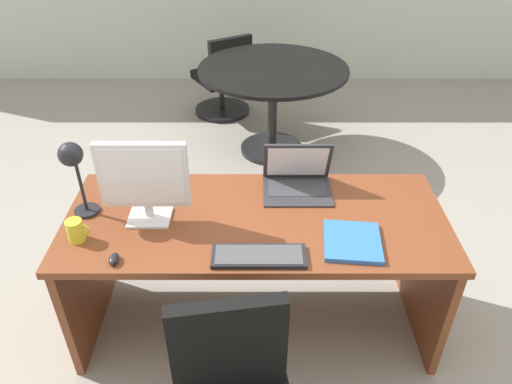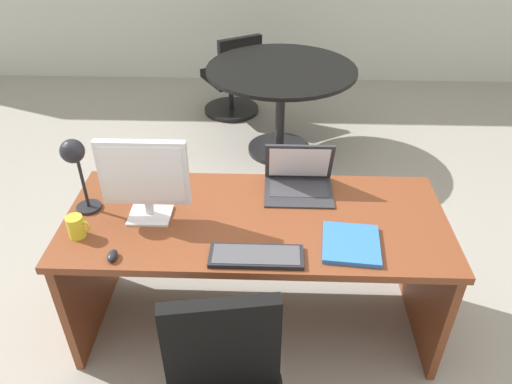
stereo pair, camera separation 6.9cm
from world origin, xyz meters
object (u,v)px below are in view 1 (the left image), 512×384
Objects in this scene: mouse at (114,259)px; meeting_table at (272,89)px; desk at (256,244)px; laptop at (297,174)px; meeting_chair_near at (223,83)px; coffee_mug at (76,231)px; keyboard at (259,256)px; book at (352,241)px; monitor at (144,179)px; desk_lamp at (73,164)px.

mouse is 0.06× the size of meeting_table.
desk is 0.42m from laptop.
laptop is 2.58m from meeting_chair_near.
mouse is 3.10m from meeting_chair_near.
meeting_table is (0.94, 2.14, -0.22)m from coffee_mug.
laptop reaches higher than keyboard.
keyboard is 5.45× the size of mouse.
keyboard is 1.39× the size of book.
meeting_table is at bearing 85.79° from desk.
mouse is (-0.82, -0.58, -0.06)m from laptop.
meeting_chair_near is at bearing 84.68° from mouse.
mouse is at bearing -148.96° from desk.
desk_lamp is at bearing 174.37° from monitor.
laptop is 0.42× the size of meeting_chair_near.
book is at bearing -9.57° from desk_lamp.
mouse is 1.04m from book.
meeting_table is at bearing 86.73° from keyboard.
monitor is 1.01× the size of keyboard.
meeting_chair_near is at bearing 96.80° from desk.
desk is at bearing -134.97° from laptop.
meeting_chair_near is at bearing 121.13° from meeting_table.
coffee_mug is at bearing -156.98° from laptop.
desk is 5.26× the size of laptop.
coffee_mug is (-1.01, -0.43, -0.02)m from laptop.
book is at bearing -75.64° from meeting_chair_near.
desk_lamp is at bearing 95.91° from coffee_mug.
mouse reaches higher than keyboard.
monitor reaches higher than meeting_chair_near.
meeting_chair_near is at bearing 86.12° from monitor.
monitor reaches higher than keyboard.
laptop reaches higher than book.
desk is 6.26× the size of book.
coffee_mug reaches higher than desk.
desk is at bearing 2.28° from desk_lamp.
coffee_mug reaches higher than meeting_chair_near.
book is at bearing -29.54° from desk.
meeting_table is at bearing -58.87° from meeting_chair_near.
desk is 1.49× the size of meeting_table.
desk_lamp reaches higher than keyboard.
coffee_mug is 2.35m from meeting_table.
desk is at bearing 31.04° from mouse.
coffee_mug is at bearing -164.78° from desk.
coffee_mug reaches higher than mouse.
desk is 0.41m from keyboard.
meeting_table is at bearing 71.91° from monitor.
coffee_mug is at bearing 171.59° from keyboard.
desk_lamp reaches higher than mouse.
mouse is (-0.60, -0.36, 0.23)m from desk.
monitor is 1.40× the size of book.
book is 2.19m from meeting_table.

